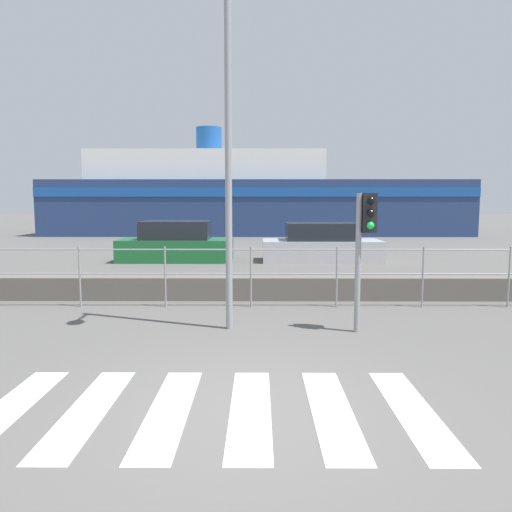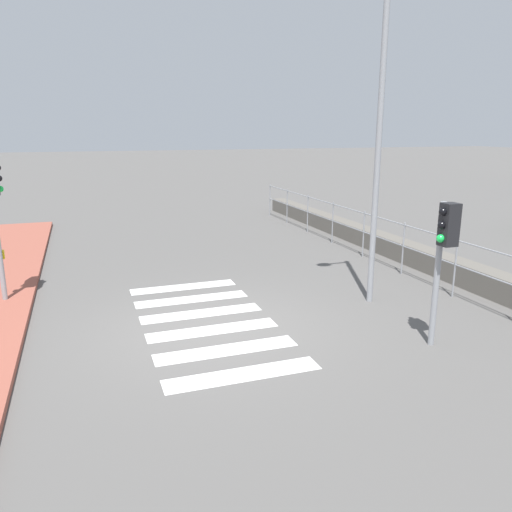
# 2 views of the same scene
# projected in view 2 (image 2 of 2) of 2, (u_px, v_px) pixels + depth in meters

# --- Properties ---
(ground_plane) EXTENTS (160.00, 160.00, 0.00)m
(ground_plane) POSITION_uv_depth(u_px,v_px,m) (212.00, 329.00, 9.15)
(ground_plane) COLOR #565451
(crosswalk) EXTENTS (4.95, 2.40, 0.01)m
(crosswalk) POSITION_uv_depth(u_px,v_px,m) (207.00, 321.00, 9.49)
(crosswalk) COLOR silver
(crosswalk) RESTS_ON ground_plane
(seawall) EXTENTS (24.86, 0.55, 0.53)m
(seawall) POSITION_uv_depth(u_px,v_px,m) (485.00, 281.00, 11.10)
(seawall) COLOR #605B54
(seawall) RESTS_ON ground_plane
(harbor_fence) EXTENTS (22.42, 0.04, 1.32)m
(harbor_fence) POSITION_uv_depth(u_px,v_px,m) (456.00, 259.00, 10.67)
(harbor_fence) COLOR gray
(harbor_fence) RESTS_ON ground_plane
(traffic_light_far) EXTENTS (0.34, 0.32, 2.44)m
(traffic_light_far) POSITION_uv_depth(u_px,v_px,m) (444.00, 243.00, 7.94)
(traffic_light_far) COLOR gray
(traffic_light_far) RESTS_ON ground_plane
(streetlamp) EXTENTS (0.32, 0.98, 6.55)m
(streetlamp) POSITION_uv_depth(u_px,v_px,m) (374.00, 105.00, 9.58)
(streetlamp) COLOR gray
(streetlamp) RESTS_ON ground_plane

